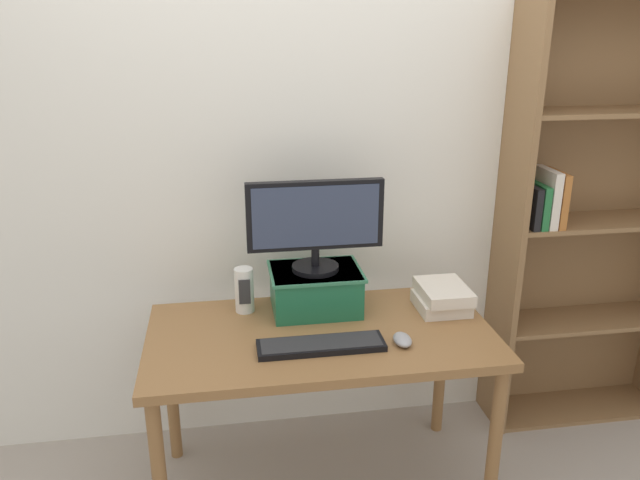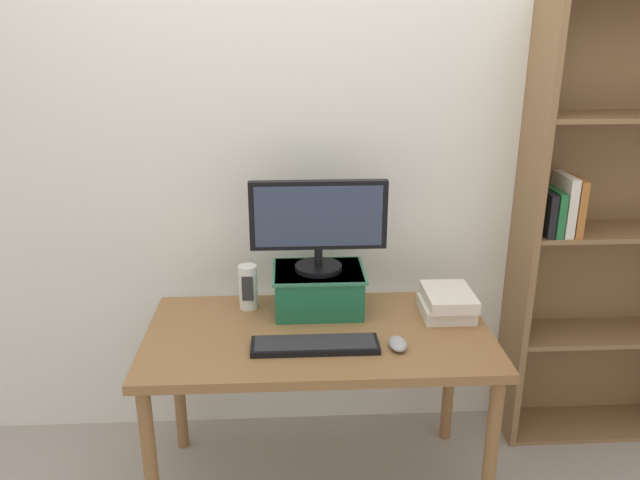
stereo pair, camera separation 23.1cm
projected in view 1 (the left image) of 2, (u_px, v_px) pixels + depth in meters
back_wall at (301, 151)px, 2.64m from camera, size 7.00×0.08×2.60m
desk at (321, 350)px, 2.38m from camera, size 1.30×0.68×0.72m
bookshelf_unit at (592, 219)px, 2.80m from camera, size 0.89×0.28×1.94m
riser_box at (315, 288)px, 2.50m from camera, size 0.37×0.28×0.17m
computer_monitor at (315, 222)px, 2.41m from camera, size 0.53×0.19×0.36m
keyboard at (321, 345)px, 2.23m from camera, size 0.46×0.13×0.02m
computer_mouse at (402, 340)px, 2.25m from camera, size 0.06×0.10×0.04m
book_stack at (442, 297)px, 2.52m from camera, size 0.20×0.24×0.10m
desk_speaker at (244, 290)px, 2.49m from camera, size 0.08×0.08×0.18m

